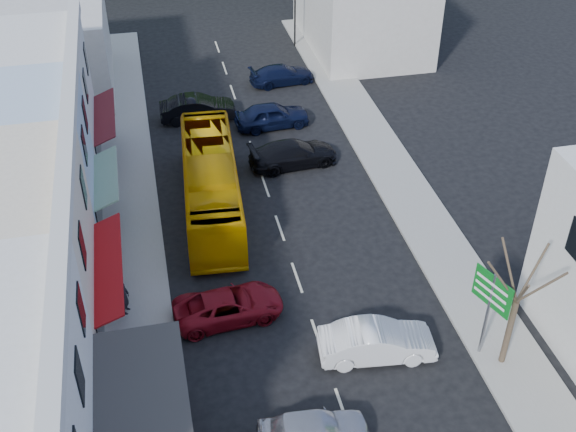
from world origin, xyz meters
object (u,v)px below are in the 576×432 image
object	(u,v)px
pedestrian_left	(125,297)
traffic_signal	(295,11)
bus	(211,185)
direction_sign	(487,316)
car_silver	(314,430)
car_red	(229,305)
car_white	(377,343)
street_tree	(516,301)

from	to	relation	value
pedestrian_left	traffic_signal	world-z (taller)	traffic_signal
bus	direction_sign	world-z (taller)	direction_sign
direction_sign	bus	bearing A→B (deg)	107.16
car_silver	car_red	world-z (taller)	same
bus	car_red	xyz separation A→B (m)	(-0.37, -8.40, -0.85)
direction_sign	traffic_signal	bearing A→B (deg)	71.13
pedestrian_left	direction_sign	distance (m)	15.46
car_red	pedestrian_left	distance (m)	4.59
car_silver	car_white	distance (m)	5.13
bus	direction_sign	distance (m)	16.01
bus	car_silver	distance (m)	15.75
direction_sign	pedestrian_left	bearing A→B (deg)	139.22
pedestrian_left	street_tree	world-z (taller)	street_tree
bus	traffic_signal	xyz separation A→B (m)	(9.15, 20.43, 1.24)
bus	pedestrian_left	world-z (taller)	bus
direction_sign	traffic_signal	world-z (taller)	traffic_signal
car_silver	car_red	xyz separation A→B (m)	(-2.07, 7.24, 0.00)
pedestrian_left	direction_sign	size ratio (longest dim) A/B	0.39
car_white	car_red	distance (m)	6.71
direction_sign	traffic_signal	size ratio (longest dim) A/B	0.78
car_silver	traffic_signal	world-z (taller)	traffic_signal
car_silver	car_white	bearing A→B (deg)	-40.41
bus	car_red	bearing A→B (deg)	-88.56
traffic_signal	street_tree	bearing A→B (deg)	111.29
car_red	street_tree	world-z (taller)	street_tree
car_silver	pedestrian_left	bearing A→B (deg)	41.91
bus	car_white	xyz separation A→B (m)	(5.30, -11.98, -0.85)
car_white	pedestrian_left	xyz separation A→B (m)	(-10.10, 4.74, 0.30)
car_white	pedestrian_left	bearing A→B (deg)	71.00
pedestrian_left	traffic_signal	size ratio (longest dim) A/B	0.30
car_red	car_white	bearing A→B (deg)	-127.35
car_silver	direction_sign	xyz separation A→B (m)	(7.88, 2.83, 1.49)
pedestrian_left	street_tree	size ratio (longest dim) A/B	0.25
car_white	street_tree	xyz separation A→B (m)	(4.96, -1.52, 2.76)
car_red	direction_sign	bearing A→B (deg)	-118.98
car_red	pedestrian_left	world-z (taller)	pedestrian_left
bus	car_silver	bearing A→B (deg)	-79.85
car_silver	street_tree	world-z (taller)	street_tree
car_silver	car_red	distance (m)	7.53
car_silver	street_tree	size ratio (longest dim) A/B	0.64
traffic_signal	car_white	bearing A→B (deg)	102.65
bus	street_tree	size ratio (longest dim) A/B	1.68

